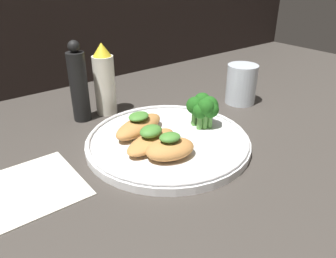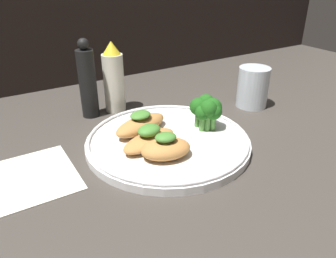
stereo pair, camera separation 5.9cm
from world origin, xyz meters
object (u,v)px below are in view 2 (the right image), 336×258
sauce_bottle (114,79)px  pepper_grinder (88,82)px  plate (168,141)px  broccoli_bunch (207,109)px  drinking_glass (253,87)px

sauce_bottle → pepper_grinder: size_ratio=0.93×
pepper_grinder → plate: bearing=-69.8°
plate → sauce_bottle: sauce_bottle is taller
plate → broccoli_bunch: (8.55, -0.20, 4.45)cm
plate → drinking_glass: 27.32cm
broccoli_bunch → drinking_glass: size_ratio=0.70×
sauce_bottle → drinking_glass: size_ratio=1.70×
sauce_bottle → plate: bearing=-85.5°
broccoli_bunch → pepper_grinder: bearing=128.1°
sauce_bottle → drinking_glass: (28.01, -14.34, -2.86)cm
pepper_grinder → drinking_glass: size_ratio=1.83×
drinking_glass → plate: bearing=-167.6°
plate → pepper_grinder: 22.53cm
plate → pepper_grinder: bearing=110.2°
drinking_glass → sauce_bottle: bearing=152.9°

